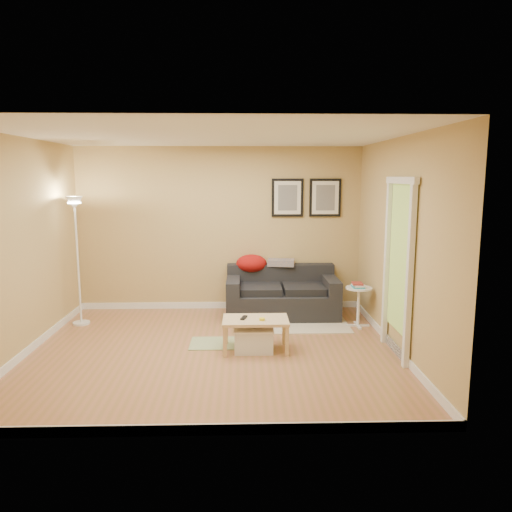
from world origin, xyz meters
name	(u,v)px	position (x,y,z in m)	size (l,w,h in m)	color
floor	(214,351)	(0.00, 0.00, 0.00)	(4.50, 4.50, 0.00)	#A66847
ceiling	(210,135)	(0.00, 0.00, 2.60)	(4.50, 4.50, 0.00)	white
wall_back	(220,229)	(0.00, 2.00, 1.30)	(4.50, 4.50, 0.00)	tan
wall_front	(196,283)	(0.00, -2.00, 1.30)	(4.50, 4.50, 0.00)	tan
wall_left	(21,248)	(-2.25, 0.00, 1.30)	(4.00, 4.00, 0.00)	tan
wall_right	(399,246)	(2.25, 0.00, 1.30)	(4.00, 4.00, 0.00)	tan
baseboard_back	(221,305)	(0.00, 1.99, 0.05)	(4.50, 0.02, 0.10)	white
baseboard_front	(200,429)	(0.00, -1.99, 0.05)	(4.50, 0.02, 0.10)	white
baseboard_left	(30,349)	(-2.24, 0.00, 0.05)	(0.02, 4.00, 0.10)	white
baseboard_right	(393,345)	(2.24, 0.00, 0.05)	(0.02, 4.00, 0.10)	white
sofa	(282,292)	(0.97, 1.53, 0.38)	(1.70, 0.90, 0.75)	black
red_throw	(251,263)	(0.50, 1.84, 0.77)	(0.48, 0.36, 0.28)	#A9140F
plaid_throw	(281,262)	(0.98, 1.85, 0.78)	(0.42, 0.26, 0.10)	tan
framed_print_left	(287,198)	(1.08, 1.98, 1.80)	(0.50, 0.04, 0.60)	black
framed_print_right	(325,198)	(1.68, 1.98, 1.80)	(0.50, 0.04, 0.60)	black
area_rug	(305,325)	(1.27, 1.03, 0.01)	(1.25, 0.85, 0.01)	beige
green_runner	(218,343)	(0.04, 0.26, 0.01)	(0.70, 0.50, 0.01)	#668C4C
coffee_table	(256,335)	(0.52, 0.02, 0.20)	(0.81, 0.49, 0.40)	#E3BF8A
remote_control	(244,318)	(0.38, 0.04, 0.41)	(0.05, 0.16, 0.02)	black
tape_roll	(262,319)	(0.60, -0.06, 0.42)	(0.07, 0.07, 0.03)	yellow
storage_bin	(254,339)	(0.50, -0.01, 0.15)	(0.49, 0.36, 0.30)	white
side_table	(358,307)	(2.02, 0.95, 0.29)	(0.38, 0.38, 0.57)	white
book_stack	(358,285)	(2.00, 0.95, 0.61)	(0.16, 0.22, 0.07)	teal
floor_lamp	(78,265)	(-2.00, 1.18, 0.88)	(0.24, 0.24, 1.87)	white
doorway	(397,271)	(2.20, -0.15, 1.02)	(0.12, 1.01, 2.13)	white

